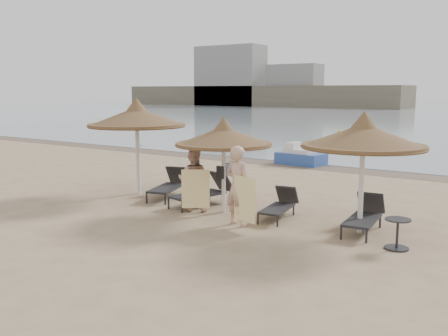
# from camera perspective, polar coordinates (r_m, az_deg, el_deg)

# --- Properties ---
(ground) EXTENTS (160.00, 160.00, 0.00)m
(ground) POSITION_cam_1_polar(r_m,az_deg,el_deg) (12.70, -1.12, -5.78)
(ground) COLOR tan
(ground) RESTS_ON ground
(wet_sand_strip) EXTENTS (200.00, 1.60, 0.01)m
(wet_sand_strip) POSITION_cam_1_polar(r_m,az_deg,el_deg) (20.93, 13.96, -0.19)
(wet_sand_strip) COLOR brown
(wet_sand_strip) RESTS_ON ground
(far_shore) EXTENTS (150.00, 54.80, 12.00)m
(far_shore) POSITION_cam_1_polar(r_m,az_deg,el_deg) (93.56, 14.30, 8.46)
(far_shore) COLOR #6B5E4A
(far_shore) RESTS_ON ground
(palapa_left) EXTENTS (3.02, 3.02, 3.00)m
(palapa_left) POSITION_cam_1_polar(r_m,az_deg,el_deg) (15.60, -9.95, 5.71)
(palapa_left) COLOR silver
(palapa_left) RESTS_ON ground
(palapa_center) EXTENTS (2.56, 2.56, 2.54)m
(palapa_center) POSITION_cam_1_polar(r_m,az_deg,el_deg) (13.00, -0.04, 3.61)
(palapa_center) COLOR silver
(palapa_center) RESTS_ON ground
(palapa_right) EXTENTS (2.78, 2.78, 2.76)m
(palapa_right) POSITION_cam_1_polar(r_m,az_deg,el_deg) (11.53, 15.64, 3.48)
(palapa_right) COLOR silver
(palapa_right) RESTS_ON ground
(lounger_far_left) EXTENTS (1.19, 2.02, 0.86)m
(lounger_far_left) POSITION_cam_1_polar(r_m,az_deg,el_deg) (15.24, -6.21, -1.86)
(lounger_far_left) COLOR #232328
(lounger_far_left) RESTS_ON ground
(lounger_near_left) EXTENTS (1.07, 2.07, 0.89)m
(lounger_near_left) POSITION_cam_1_polar(r_m,az_deg,el_deg) (14.10, -2.17, -2.65)
(lounger_near_left) COLOR #232328
(lounger_near_left) RESTS_ON ground
(lounger_near_right) EXTENTS (0.79, 1.71, 0.74)m
(lounger_near_right) POSITION_cam_1_polar(r_m,az_deg,el_deg) (12.82, 6.43, -4.18)
(lounger_near_right) COLOR #232328
(lounger_near_right) RESTS_ON ground
(lounger_far_right) EXTENTS (0.77, 1.86, 0.81)m
(lounger_far_right) POSITION_cam_1_polar(r_m,az_deg,el_deg) (12.03, 15.81, -5.17)
(lounger_far_right) COLOR #232328
(lounger_far_right) RESTS_ON ground
(side_table) EXTENTS (0.52, 0.52, 0.63)m
(side_table) POSITION_cam_1_polar(r_m,az_deg,el_deg) (10.85, 19.19, -7.23)
(side_table) COLOR #232328
(side_table) RESTS_ON ground
(person_left) EXTENTS (1.07, 0.92, 1.96)m
(person_left) POSITION_cam_1_polar(r_m,az_deg,el_deg) (13.30, -3.56, -0.81)
(person_left) COLOR tan
(person_left) RESTS_ON ground
(person_right) EXTENTS (1.12, 0.82, 2.24)m
(person_right) POSITION_cam_1_polar(r_m,az_deg,el_deg) (11.84, 1.59, -1.31)
(person_right) COLOR tan
(person_right) RESTS_ON ground
(towel_left) EXTENTS (0.61, 0.42, 1.01)m
(towel_left) POSITION_cam_1_polar(r_m,az_deg,el_deg) (12.87, -3.27, -2.41)
(towel_left) COLOR yellow
(towel_left) RESTS_ON ground
(towel_right) EXTENTS (0.73, 0.24, 1.05)m
(towel_right) POSITION_cam_1_polar(r_m,az_deg,el_deg) (11.53, 2.38, -3.59)
(towel_right) COLOR yellow
(towel_right) RESTS_ON ground
(bag_patterned) EXTENTS (0.29, 0.17, 0.35)m
(bag_patterned) POSITION_cam_1_polar(r_m,az_deg,el_deg) (13.26, 0.40, -0.14)
(bag_patterned) COLOR white
(bag_patterned) RESTS_ON ground
(bag_dark) EXTENTS (0.24, 0.13, 0.32)m
(bag_dark) POSITION_cam_1_polar(r_m,az_deg,el_deg) (12.99, -0.44, -0.51)
(bag_dark) COLOR black
(bag_dark) RESTS_ON ground
(pedal_boat) EXTENTS (2.14, 1.41, 0.94)m
(pedal_boat) POSITION_cam_1_polar(r_m,az_deg,el_deg) (22.04, 8.73, 1.33)
(pedal_boat) COLOR #2A4A9A
(pedal_boat) RESTS_ON ground
(buoy_left) EXTENTS (0.36, 0.36, 0.36)m
(buoy_left) POSITION_cam_1_polar(r_m,az_deg,el_deg) (37.37, 13.07, 4.02)
(buoy_left) COLOR yellow
(buoy_left) RESTS_ON ground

